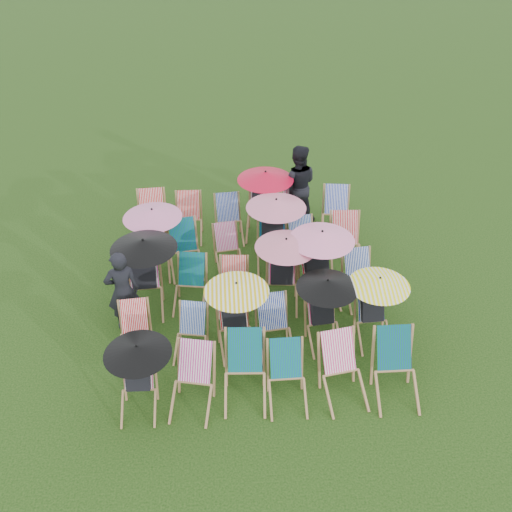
{
  "coord_description": "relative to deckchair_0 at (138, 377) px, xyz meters",
  "views": [
    {
      "loc": [
        -0.52,
        -8.16,
        7.09
      ],
      "look_at": [
        0.06,
        0.3,
        0.9
      ],
      "focal_mm": 40.0,
      "sensor_mm": 36.0,
      "label": 1
    }
  ],
  "objects": [
    {
      "name": "deckchair_23",
      "position": [
        3.84,
        3.46,
        -0.13
      ],
      "size": [
        0.71,
        0.95,
        0.99
      ],
      "rotation": [
        0.0,
        0.0,
        -0.06
      ],
      "color": "#9D7349",
      "rests_on": "ground"
    },
    {
      "name": "deckchair_11",
      "position": [
        3.89,
        1.25,
        0.02
      ],
      "size": [
        1.04,
        1.09,
        1.24
      ],
      "rotation": [
        0.0,
        0.0,
        0.05
      ],
      "color": "#9D7349",
      "rests_on": "ground"
    },
    {
      "name": "deckchair_29",
      "position": [
        3.86,
        4.65,
        -0.15
      ],
      "size": [
        0.74,
        0.95,
        0.96
      ],
      "rotation": [
        0.0,
        0.0,
        -0.13
      ],
      "color": "#9D7349",
      "rests_on": "ground"
    },
    {
      "name": "ground",
      "position": [
        1.89,
        2.26,
        -0.63
      ],
      "size": [
        100.0,
        100.0,
        0.0
      ],
      "primitive_type": "plane",
      "color": "black",
      "rests_on": "ground"
    },
    {
      "name": "deckchair_20",
      "position": [
        1.45,
        3.51,
        -0.21
      ],
      "size": [
        0.66,
        0.84,
        0.83
      ],
      "rotation": [
        0.0,
        0.0,
        0.16
      ],
      "color": "#9D7349",
      "rests_on": "ground"
    },
    {
      "name": "deckchair_9",
      "position": [
        2.16,
        1.08,
        -0.17
      ],
      "size": [
        0.7,
        0.9,
        0.91
      ],
      "rotation": [
        0.0,
        0.0,
        0.12
      ],
      "color": "#9D7349",
      "rests_on": "ground"
    },
    {
      "name": "deckchair_22",
      "position": [
        2.98,
        3.48,
        -0.17
      ],
      "size": [
        0.73,
        0.93,
        0.92
      ],
      "rotation": [
        0.0,
        0.0,
        0.15
      ],
      "color": "#9D7349",
      "rests_on": "ground"
    },
    {
      "name": "deckchair_8",
      "position": [
        1.51,
        1.21,
        0.05
      ],
      "size": [
        1.08,
        1.16,
        1.28
      ],
      "rotation": [
        0.0,
        0.0,
        0.13
      ],
      "color": "#9D7349",
      "rests_on": "ground"
    },
    {
      "name": "deckchair_5",
      "position": [
        3.94,
        -0.03,
        -0.11
      ],
      "size": [
        0.68,
        0.95,
        1.03
      ],
      "rotation": [
        0.0,
        0.0,
        -0.0
      ],
      "color": "#9D7349",
      "rests_on": "ground"
    },
    {
      "name": "deckchair_19",
      "position": [
        0.58,
        3.43,
        -0.14
      ],
      "size": [
        0.78,
        0.99,
        0.98
      ],
      "rotation": [
        0.0,
        0.0,
        0.15
      ],
      "color": "#9D7349",
      "rests_on": "ground"
    },
    {
      "name": "deckchair_28",
      "position": [
        2.97,
        4.67,
        -0.17
      ],
      "size": [
        0.65,
        0.87,
        0.91
      ],
      "rotation": [
        0.0,
        0.0,
        0.06
      ],
      "color": "#9D7349",
      "rests_on": "ground"
    },
    {
      "name": "deckchair_24",
      "position": [
        -0.17,
        4.67,
        -0.13
      ],
      "size": [
        0.7,
        0.94,
        0.99
      ],
      "rotation": [
        0.0,
        0.0,
        0.05
      ],
      "color": "#9D7349",
      "rests_on": "ground"
    },
    {
      "name": "person_rear",
      "position": [
        3.03,
        5.14,
        0.3
      ],
      "size": [
        0.98,
        0.81,
        1.86
      ],
      "primitive_type": "imported",
      "rotation": [
        0.0,
        0.0,
        3.02
      ],
      "color": "black",
      "rests_on": "ground"
    },
    {
      "name": "deckchair_21",
      "position": [
        2.37,
        3.6,
        0.12
      ],
      "size": [
        1.2,
        1.25,
        1.42
      ],
      "rotation": [
        0.0,
        0.0,
        -0.05
      ],
      "color": "#9D7349",
      "rests_on": "ground"
    },
    {
      "name": "deckchair_15",
      "position": [
        2.43,
        2.34,
        0.08
      ],
      "size": [
        1.13,
        1.19,
        1.35
      ],
      "rotation": [
        0.0,
        0.0,
        -0.09
      ],
      "color": "#9D7349",
      "rests_on": "ground"
    },
    {
      "name": "deckchair_1",
      "position": [
        0.8,
        -0.03,
        -0.15
      ],
      "size": [
        0.8,
        0.99,
        0.96
      ],
      "rotation": [
        0.0,
        0.0,
        -0.21
      ],
      "color": "#9D7349",
      "rests_on": "ground"
    },
    {
      "name": "person_left",
      "position": [
        -0.41,
        1.83,
        0.18
      ],
      "size": [
        0.66,
        0.5,
        1.61
      ],
      "primitive_type": "imported",
      "rotation": [
        0.0,
        0.0,
        3.36
      ],
      "color": "black",
      "rests_on": "ground"
    },
    {
      "name": "deckchair_0",
      "position": [
        0.0,
        0.0,
        0.0
      ],
      "size": [
        1.0,
        1.04,
        1.19
      ],
      "rotation": [
        0.0,
        0.0,
        -0.03
      ],
      "color": "#9D7349",
      "rests_on": "ground"
    },
    {
      "name": "deckchair_17",
      "position": [
        3.89,
        2.28,
        -0.17
      ],
      "size": [
        0.7,
        0.91,
        0.92
      ],
      "rotation": [
        0.0,
        0.0,
        0.12
      ],
      "color": "#9D7349",
      "rests_on": "ground"
    },
    {
      "name": "deckchair_10",
      "position": [
        3.02,
        1.25,
        0.03
      ],
      "size": [
        1.04,
        1.12,
        1.24
      ],
      "rotation": [
        0.0,
        0.0,
        0.12
      ],
      "color": "#9D7349",
      "rests_on": "ground"
    },
    {
      "name": "deckchair_14",
      "position": [
        1.51,
        2.26,
        -0.19
      ],
      "size": [
        0.64,
        0.85,
        0.88
      ],
      "rotation": [
        0.0,
        0.0,
        -0.08
      ],
      "color": "#9D7349",
      "rests_on": "ground"
    },
    {
      "name": "deckchair_2",
      "position": [
        1.61,
        0.09,
        -0.12
      ],
      "size": [
        0.73,
        0.98,
        1.02
      ],
      "rotation": [
        0.0,
        0.0,
        -0.06
      ],
      "color": "#9D7349",
      "rests_on": "ground"
    },
    {
      "name": "deckchair_4",
      "position": [
        3.12,
        0.01,
        -0.14
      ],
      "size": [
        0.8,
        1.0,
        0.98
      ],
      "rotation": [
        0.0,
        0.0,
        0.18
      ],
      "color": "#9D7349",
      "rests_on": "ground"
    },
    {
      "name": "deckchair_27",
      "position": [
        2.24,
        4.74,
        0.13
      ],
      "size": [
        1.21,
        1.28,
        1.43
      ],
      "rotation": [
        0.0,
        0.0,
        -0.15
      ],
      "color": "#9D7349",
      "rests_on": "ground"
    },
    {
      "name": "deckchair_18",
      "position": [
        -0.03,
        3.48,
        0.09
      ],
      "size": [
        1.15,
        1.22,
        1.37
      ],
      "rotation": [
        0.0,
        0.0,
        0.07
      ],
      "color": "#9D7349",
      "rests_on": "ground"
    },
    {
      "name": "deckchair_6",
      "position": [
        -0.18,
        1.2,
        -0.21
      ],
      "size": [
        0.62,
        0.82,
        0.84
      ],
      "rotation": [
        0.0,
        0.0,
        0.08
      ],
      "color": "#9D7349",
      "rests_on": "ground"
    },
    {
      "name": "deckchair_13",
      "position": [
        0.7,
        2.36,
        -0.17
      ],
      "size": [
        0.72,
        0.92,
        0.91
      ],
      "rotation": [
        0.0,
        0.0,
        -0.16
      ],
      "color": "#9D7349",
      "rests_on": "ground"
    },
    {
      "name": "deckchair_25",
      "position": [
        0.61,
        4.66,
        -0.17
      ],
      "size": [
        0.64,
        0.87,
        0.92
      ],
      "rotation": [
        0.0,
        0.0,
        -0.03
      ],
      "color": "#9D7349",
      "rests_on": "ground"
    },
    {
      "name": "deckchair_7",
      "position": [
        0.75,
        1.1,
        -0.22
      ],
      "size": [
        0.67,
        0.83,
        0.82
      ],
      "rotation": [
        0.0,
        0.0,
        -0.19
      ],
      "color": "#9D7349",
      "rests_on": "ground"
    },
    {
      "name": "deckchair_12",
      "position": [
        -0.1,
        2.36,
        0.12
      ],
      "size": [
        1.2,
        1.26,
        1.42
      ],
      "rotation": [
        0.0,
        0.0,
        0.06
      ],
      "color": "#9D7349",
      "rests_on": "ground"
    },
    {
      "name": "deckchair_3",
      "position": [
        2.25,
        -0.03,
        -0.17
      ],
      "size": [
        0.62,
        0.86,
        0.92
      ],
      "rotation": [
        0.0,
        0.0,
        0.01
      ],
      "color": "#9D7349",
      "rests_on": "ground"
    },
    {
      "name": "deckchair_26",
      "position": [
        1.49,
        4.54,
        -0.17
      ],
      "size": [
        0.67,
        0.88,
        0.91
      ],
      "rotation": [
        0.0,
        0.0,
        0.08
      ],
      "color": "#9D7349",
      "rests_on": "ground"
    },
    {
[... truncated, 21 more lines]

